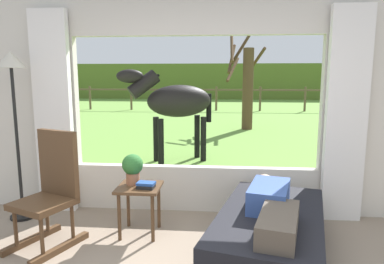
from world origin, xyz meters
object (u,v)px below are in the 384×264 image
at_px(horse, 175,102).
at_px(recliner_sofa, 270,234).
at_px(side_table, 139,195).
at_px(potted_plant, 133,167).
at_px(rocking_chair, 51,190).
at_px(reclining_person, 272,204).
at_px(pasture_tree, 246,84).
at_px(floor_lamp_left, 13,85).
at_px(book_stack, 146,185).

bearing_deg(horse, recliner_sofa, 175.00).
distance_m(side_table, potted_plant, 0.29).
height_order(rocking_chair, horse, horse).
relative_size(reclining_person, pasture_tree, 0.49).
bearing_deg(side_table, floor_lamp_left, 168.70).
distance_m(rocking_chair, side_table, 0.86).
distance_m(recliner_sofa, pasture_tree, 7.75).
distance_m(side_table, floor_lamp_left, 1.87).
bearing_deg(floor_lamp_left, recliner_sofa, -13.41).
relative_size(recliner_sofa, book_stack, 9.79).
height_order(rocking_chair, pasture_tree, pasture_tree).
xyz_separation_m(rocking_chair, book_stack, (0.89, 0.22, 0.00)).
relative_size(rocking_chair, floor_lamp_left, 0.59).
bearing_deg(floor_lamp_left, reclining_person, -14.36).
height_order(reclining_person, pasture_tree, pasture_tree).
distance_m(recliner_sofa, floor_lamp_left, 3.14).
bearing_deg(horse, reclining_person, 174.73).
bearing_deg(book_stack, horse, 92.27).
xyz_separation_m(recliner_sofa, side_table, (-1.30, 0.37, 0.21)).
xyz_separation_m(potted_plant, book_stack, (0.17, -0.12, -0.15)).
bearing_deg(recliner_sofa, book_stack, 179.81).
relative_size(side_table, horse, 0.29).
xyz_separation_m(recliner_sofa, book_stack, (-1.21, 0.31, 0.33)).
relative_size(recliner_sofa, floor_lamp_left, 0.98).
bearing_deg(book_stack, recliner_sofa, -14.16).
relative_size(recliner_sofa, pasture_tree, 0.64).
xyz_separation_m(reclining_person, horse, (-1.33, 3.49, 0.63)).
height_order(floor_lamp_left, pasture_tree, pasture_tree).
bearing_deg(potted_plant, rocking_chair, -155.13).
relative_size(rocking_chair, side_table, 2.15).
bearing_deg(side_table, pasture_tree, 78.21).
xyz_separation_m(reclining_person, potted_plant, (-1.38, 0.47, 0.18)).
bearing_deg(pasture_tree, recliner_sofa, -91.70).
distance_m(book_stack, pasture_tree, 7.54).
bearing_deg(floor_lamp_left, pasture_tree, 66.85).
height_order(potted_plant, floor_lamp_left, floor_lamp_left).
xyz_separation_m(rocking_chair, side_table, (0.81, 0.28, -0.12)).
height_order(recliner_sofa, potted_plant, potted_plant).
bearing_deg(book_stack, floor_lamp_left, 167.17).
bearing_deg(potted_plant, pasture_tree, 77.51).
bearing_deg(potted_plant, floor_lamp_left, 170.46).
height_order(potted_plant, horse, horse).
height_order(side_table, potted_plant, potted_plant).
bearing_deg(recliner_sofa, side_table, 178.20).
bearing_deg(floor_lamp_left, potted_plant, -9.54).
height_order(reclining_person, floor_lamp_left, floor_lamp_left).
relative_size(recliner_sofa, rocking_chair, 1.67).
bearing_deg(side_table, potted_plant, 143.13).
xyz_separation_m(rocking_chair, floor_lamp_left, (-0.66, 0.57, 1.00)).
xyz_separation_m(recliner_sofa, floor_lamp_left, (-2.77, 0.66, 1.32)).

